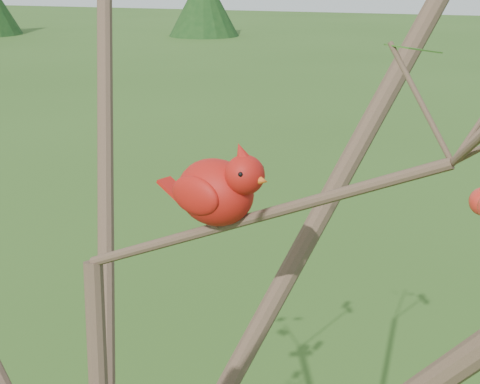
# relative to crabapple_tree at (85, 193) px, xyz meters

# --- Properties ---
(crabapple_tree) EXTENTS (2.35, 2.05, 2.95)m
(crabapple_tree) POSITION_rel_crabapple_tree_xyz_m (0.00, 0.00, 0.00)
(crabapple_tree) COLOR #3C2A20
(crabapple_tree) RESTS_ON ground
(cardinal) EXTENTS (0.22, 0.14, 0.15)m
(cardinal) POSITION_rel_crabapple_tree_xyz_m (0.18, 0.10, -0.00)
(cardinal) COLOR red
(cardinal) RESTS_ON ground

